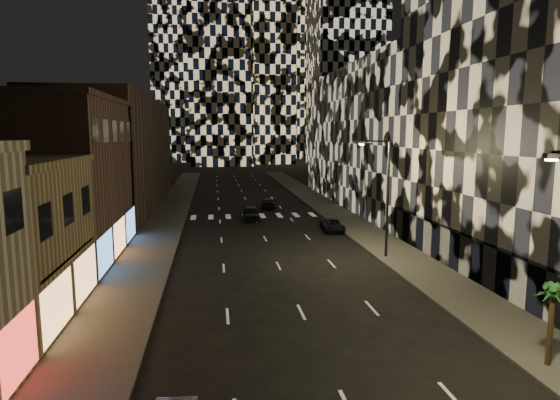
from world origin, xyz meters
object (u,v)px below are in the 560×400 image
object	(u,v)px
car_dark_oncoming	(269,203)
palm_tree	(553,298)
streetlight_far	(385,190)
car_dark_rightlane	(332,225)
car_dark_midlane	(251,213)

from	to	relation	value
car_dark_oncoming	palm_tree	xyz separation A→B (m)	(6.59, -43.07, 2.39)
streetlight_far	car_dark_rightlane	size ratio (longest dim) A/B	2.10
car_dark_midlane	car_dark_oncoming	xyz separation A→B (m)	(2.91, 8.17, -0.12)
streetlight_far	car_dark_midlane	bearing A→B (deg)	116.88
car_dark_midlane	car_dark_oncoming	bearing A→B (deg)	70.89
car_dark_oncoming	car_dark_rightlane	size ratio (longest dim) A/B	1.02
car_dark_midlane	palm_tree	bearing A→B (deg)	-74.27
car_dark_midlane	car_dark_oncoming	size ratio (longest dim) A/B	1.01
streetlight_far	palm_tree	distance (m)	17.60
car_dark_rightlane	palm_tree	distance (m)	28.03
palm_tree	car_dark_oncoming	bearing A→B (deg)	98.70
streetlight_far	car_dark_midlane	world-z (taller)	streetlight_far
car_dark_rightlane	streetlight_far	bearing A→B (deg)	-79.48
car_dark_rightlane	car_dark_midlane	bearing A→B (deg)	139.87
car_dark_oncoming	car_dark_midlane	bearing A→B (deg)	76.73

